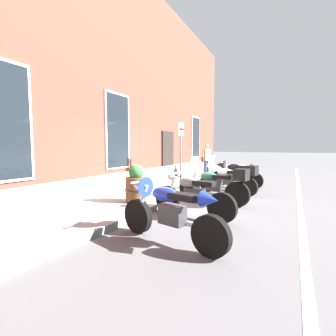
# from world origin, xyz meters

# --- Properties ---
(ground_plane) EXTENTS (140.00, 140.00, 0.00)m
(ground_plane) POSITION_xyz_m (0.00, 0.00, 0.00)
(ground_plane) COLOR #4C4C4F
(sidewalk) EXTENTS (27.88, 2.31, 0.13)m
(sidewalk) POSITION_xyz_m (0.00, 1.16, 0.07)
(sidewalk) COLOR slate
(sidewalk) RESTS_ON ground_plane
(lane_stripe) EXTENTS (27.88, 0.12, 0.01)m
(lane_stripe) POSITION_xyz_m (0.00, -3.20, 0.00)
(lane_stripe) COLOR silver
(lane_stripe) RESTS_ON ground_plane
(brick_pub_facade) EXTENTS (21.88, 8.01, 7.97)m
(brick_pub_facade) POSITION_xyz_m (-0.00, 6.26, 3.98)
(brick_pub_facade) COLOR maroon
(brick_pub_facade) RESTS_ON ground_plane
(motorcycle_blue_sport) EXTENTS (0.77, 2.13, 1.05)m
(motorcycle_blue_sport) POSITION_xyz_m (-3.09, -1.16, 0.57)
(motorcycle_blue_sport) COLOR black
(motorcycle_blue_sport) RESTS_ON ground_plane
(motorcycle_grey_naked) EXTENTS (0.63, 2.05, 0.97)m
(motorcycle_grey_naked) POSITION_xyz_m (-1.53, -1.01, 0.48)
(motorcycle_grey_naked) COLOR black
(motorcycle_grey_naked) RESTS_ON ground_plane
(motorcycle_green_touring) EXTENTS (0.74, 2.13, 1.30)m
(motorcycle_green_touring) POSITION_xyz_m (-0.01, -1.10, 0.54)
(motorcycle_green_touring) COLOR black
(motorcycle_green_touring) RESTS_ON ground_plane
(motorcycle_silver_touring) EXTENTS (0.79, 2.04, 1.28)m
(motorcycle_silver_touring) POSITION_xyz_m (1.54, -1.15, 0.54)
(motorcycle_silver_touring) COLOR black
(motorcycle_silver_touring) RESTS_ON ground_plane
(motorcycle_black_sport) EXTENTS (0.62, 2.00, 1.05)m
(motorcycle_black_sport) POSITION_xyz_m (2.98, -0.97, 0.57)
(motorcycle_black_sport) COLOR black
(motorcycle_black_sport) RESTS_ON ground_plane
(pedestrian_tan_coat) EXTENTS (0.64, 0.33, 1.59)m
(pedestrian_tan_coat) POSITION_xyz_m (4.89, 0.80, 1.02)
(pedestrian_tan_coat) COLOR #2D3351
(pedestrian_tan_coat) RESTS_ON sidewalk
(parking_sign) EXTENTS (0.36, 0.07, 2.30)m
(parking_sign) POSITION_xyz_m (1.25, 0.53, 1.63)
(parking_sign) COLOR #4C4C51
(parking_sign) RESTS_ON sidewalk
(barrel_planter) EXTENTS (0.59, 0.59, 0.98)m
(barrel_planter) POSITION_xyz_m (-1.28, 0.67, 0.56)
(barrel_planter) COLOR brown
(barrel_planter) RESTS_ON sidewalk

